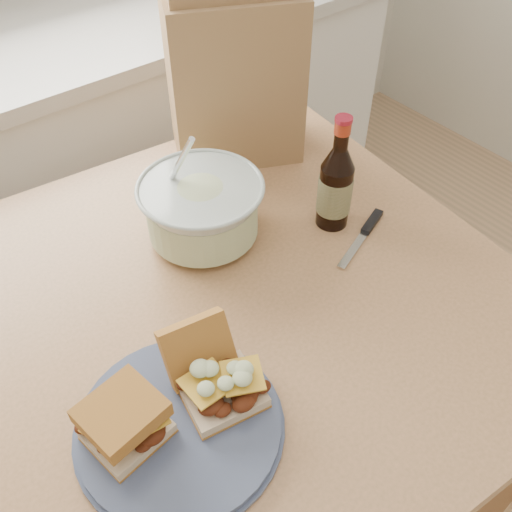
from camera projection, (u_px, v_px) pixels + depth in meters
cabinet_run at (35, 194)px, 1.78m from camera, size 2.50×0.64×0.94m
dining_table at (236, 334)px, 1.11m from camera, size 1.08×1.08×0.83m
plate at (179, 426)px, 0.83m from camera, size 0.30×0.30×0.02m
sandwich_left at (124, 421)px, 0.78m from camera, size 0.12×0.11×0.08m
sandwich_right at (213, 374)px, 0.84m from camera, size 0.13×0.17×0.10m
coleslaw_bowl at (202, 211)px, 1.09m from camera, size 0.24×0.24×0.24m
beer_bottle at (336, 186)px, 1.09m from camera, size 0.07×0.07×0.24m
knife at (367, 229)px, 1.13m from camera, size 0.18×0.08×0.01m
paper_bag at (234, 77)px, 1.21m from camera, size 0.33×0.28×0.36m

